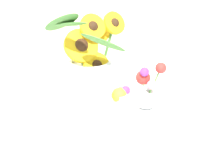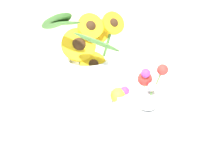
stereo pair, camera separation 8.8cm
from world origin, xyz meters
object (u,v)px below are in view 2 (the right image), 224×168
at_px(mason_jar_sunflowers, 88,83).
at_px(vase_small_center, 124,103).
at_px(serving_tray, 112,118).
at_px(vase_bulb_right, 149,92).

height_order(mason_jar_sunflowers, vase_small_center, mason_jar_sunflowers).
bearing_deg(serving_tray, mason_jar_sunflowers, -159.52).
xyz_separation_m(mason_jar_sunflowers, vase_bulb_right, (0.19, 0.02, -0.07)).
xyz_separation_m(serving_tray, vase_bulb_right, (0.11, -0.01, 0.07)).
xyz_separation_m(serving_tray, vase_small_center, (0.02, -0.04, 0.07)).
bearing_deg(mason_jar_sunflowers, vase_small_center, -3.71).
relative_size(serving_tray, vase_bulb_right, 2.71).
distance_m(mason_jar_sunflowers, vase_small_center, 0.12).
bearing_deg(mason_jar_sunflowers, serving_tray, 20.48).
height_order(serving_tray, vase_small_center, vase_small_center).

